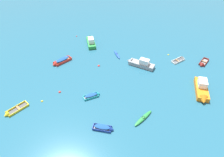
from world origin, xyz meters
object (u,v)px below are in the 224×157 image
rowboat_red_distant_center (60,62)px  motor_launch_grey_near_camera (140,63)px  rowboat_maroon_midfield_left (202,64)px  motor_launch_orange_cluster_outer (202,90)px  rowboat_turquoise_far_right (94,95)px  kayak_green_outer_right (143,118)px  mooring_buoy_far_field (99,66)px  mooring_buoy_midfield (168,55)px  rowboat_deep_blue_center (105,128)px  rowboat_yellow_near_right (11,113)px  rowboat_white_cluster_inner (181,59)px  mooring_buoy_near_foreground (60,92)px  mooring_buoy_outer_edge (42,101)px  motor_launch_green_foreground_center (91,41)px  kayak_blue_midfield_right (117,54)px  mooring_buoy_between_boats_right (77,36)px

rowboat_red_distant_center → motor_launch_grey_near_camera: size_ratio=0.72×
rowboat_maroon_midfield_left → motor_launch_orange_cluster_outer: size_ratio=0.59×
rowboat_turquoise_far_right → motor_launch_grey_near_camera: (5.89, 9.67, 0.30)m
kayak_green_outer_right → rowboat_red_distant_center: (-16.77, 9.64, 0.17)m
mooring_buoy_far_field → mooring_buoy_midfield: (12.53, 6.87, 0.00)m
motor_launch_orange_cluster_outer → rowboat_deep_blue_center: (-12.83, -10.14, -0.31)m
rowboat_red_distant_center → rowboat_turquoise_far_right: bearing=-38.2°
rowboat_yellow_near_right → rowboat_white_cluster_inner: (23.73, 19.43, -0.01)m
mooring_buoy_near_foreground → rowboat_white_cluster_inner: bearing=36.3°
kayak_green_outer_right → mooring_buoy_outer_edge: kayak_green_outer_right is taller
rowboat_turquoise_far_right → rowboat_deep_blue_center: bearing=-58.8°
kayak_green_outer_right → motor_launch_grey_near_camera: size_ratio=0.64×
kayak_green_outer_right → mooring_buoy_far_field: bearing=131.9°
rowboat_white_cluster_inner → motor_launch_grey_near_camera: 8.50m
rowboat_maroon_midfield_left → rowboat_turquoise_far_right: (-17.23, -12.64, 0.08)m
rowboat_maroon_midfield_left → motor_launch_green_foreground_center: bearing=172.7°
rowboat_yellow_near_right → mooring_buoy_far_field: size_ratio=7.83×
kayak_blue_midfield_right → mooring_buoy_between_boats_right: 12.20m
rowboat_yellow_near_right → rowboat_turquoise_far_right: rowboat_yellow_near_right is taller
motor_launch_green_foreground_center → mooring_buoy_near_foreground: bearing=-89.7°
rowboat_white_cluster_inner → mooring_buoy_midfield: bearing=154.2°
rowboat_deep_blue_center → mooring_buoy_near_foreground: (-8.80, 5.09, -0.26)m
rowboat_maroon_midfield_left → mooring_buoy_far_field: 19.33m
mooring_buoy_far_field → motor_launch_grey_near_camera: bearing=14.2°
rowboat_maroon_midfield_left → mooring_buoy_between_boats_right: 27.56m
rowboat_turquoise_far_right → mooring_buoy_midfield: size_ratio=8.05×
rowboat_red_distant_center → rowboat_deep_blue_center: 17.47m
kayak_green_outer_right → motor_launch_green_foreground_center: size_ratio=0.64×
motor_launch_grey_near_camera → mooring_buoy_outer_edge: motor_launch_grey_near_camera is taller
rowboat_red_distant_center → mooring_buoy_midfield: rowboat_red_distant_center is taller
rowboat_red_distant_center → mooring_buoy_midfield: (19.94, 7.67, -0.34)m
rowboat_red_distant_center → mooring_buoy_outer_edge: bearing=-80.2°
rowboat_yellow_near_right → mooring_buoy_near_foreground: rowboat_yellow_near_right is taller
motor_launch_green_foreground_center → mooring_buoy_between_boats_right: (-4.25, 2.39, -0.55)m
rowboat_yellow_near_right → rowboat_red_distant_center: size_ratio=0.90×
rowboat_turquoise_far_right → mooring_buoy_near_foreground: size_ratio=6.67×
rowboat_yellow_near_right → motor_launch_orange_cluster_outer: motor_launch_orange_cluster_outer is taller
motor_launch_orange_cluster_outer → mooring_buoy_between_boats_right: bearing=152.9°
rowboat_maroon_midfield_left → motor_launch_grey_near_camera: 11.73m
rowboat_turquoise_far_right → mooring_buoy_near_foreground: bearing=-175.9°
mooring_buoy_far_field → motor_launch_orange_cluster_outer: bearing=-10.1°
kayak_green_outer_right → rowboat_white_cluster_inner: bearing=70.9°
rowboat_red_distant_center → rowboat_deep_blue_center: bearing=-45.7°
motor_launch_orange_cluster_outer → motor_launch_green_foreground_center: bearing=153.4°
mooring_buoy_near_foreground → mooring_buoy_midfield: (16.52, 15.07, 0.00)m
mooring_buoy_far_field → mooring_buoy_near_foreground: mooring_buoy_far_field is taller
rowboat_white_cluster_inner → mooring_buoy_near_foreground: size_ratio=7.54×
motor_launch_grey_near_camera → motor_launch_orange_cluster_outer: bearing=-26.0°
motor_launch_orange_cluster_outer → rowboat_red_distant_center: motor_launch_orange_cluster_outer is taller
motor_launch_orange_cluster_outer → mooring_buoy_midfield: motor_launch_orange_cluster_outer is taller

